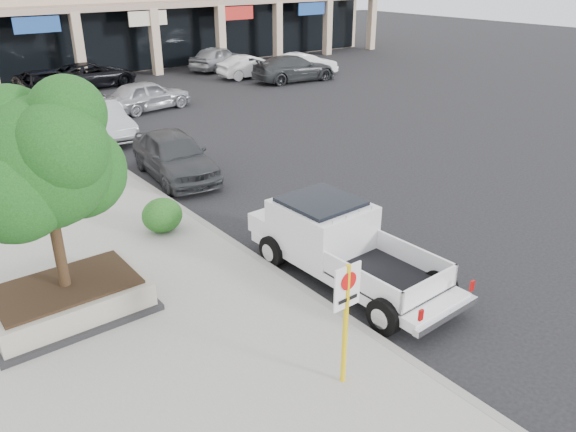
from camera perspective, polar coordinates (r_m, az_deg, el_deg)
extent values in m
plane|color=black|center=(13.68, 6.44, -5.63)|extent=(120.00, 120.00, 0.00)
cube|color=gray|center=(16.14, -23.75, -2.51)|extent=(8.00, 52.00, 0.15)
cube|color=gray|center=(17.29, -11.23, 0.95)|extent=(0.20, 52.00, 0.15)
cube|color=tan|center=(39.90, -14.22, 20.02)|extent=(40.00, 2.20, 0.35)
cube|color=#CFB091|center=(51.03, 8.49, 18.76)|extent=(0.55, 0.55, 4.20)
cube|color=black|center=(41.06, -14.52, 16.85)|extent=(39.20, 0.08, 3.90)
cube|color=black|center=(12.66, -21.24, -8.89)|extent=(3.20, 2.20, 0.12)
cube|color=#A49D89|center=(12.50, -21.45, -7.69)|extent=(3.00, 2.00, 0.50)
cube|color=black|center=(12.36, -21.65, -6.59)|extent=(2.70, 1.70, 0.06)
cylinder|color=black|center=(11.86, -22.48, -1.88)|extent=(0.22, 0.22, 2.20)
sphere|color=#113C10|center=(11.33, -23.67, 4.96)|extent=(2.50, 2.50, 2.50)
sphere|color=#113C10|center=(11.89, -20.54, 4.28)|extent=(1.90, 1.90, 1.90)
sphere|color=#113C10|center=(11.58, -26.27, 8.01)|extent=(1.60, 1.60, 1.60)
cylinder|color=yellow|center=(9.53, 5.84, -11.02)|extent=(0.09, 0.09, 2.30)
cube|color=white|center=(9.12, 6.04, -7.17)|extent=(0.55, 0.03, 0.78)
cylinder|color=red|center=(9.04, 6.21, -6.60)|extent=(0.32, 0.01, 0.32)
ellipsoid|color=#144816|center=(15.43, -12.66, 0.08)|extent=(1.10, 0.99, 0.93)
imported|color=#303235|center=(19.70, -11.47, 6.08)|extent=(2.43, 4.88, 1.60)
imported|color=#989B9F|center=(25.24, -18.40, 9.20)|extent=(1.69, 4.56, 1.49)
imported|color=silver|center=(28.56, -20.20, 10.57)|extent=(2.29, 5.12, 1.46)
imported|color=black|center=(33.04, -23.23, 11.95)|extent=(2.99, 5.98, 1.63)
imported|color=#A0A1A8|center=(29.61, -14.11, 11.81)|extent=(4.63, 2.38, 1.51)
imported|color=silver|center=(37.60, -3.79, 14.91)|extent=(4.38, 1.87, 1.40)
imported|color=#2C2E31|center=(36.30, 0.62, 14.76)|extent=(5.65, 2.82, 1.58)
imported|color=black|center=(36.17, -19.35, 13.34)|extent=(5.59, 3.05, 1.48)
imported|color=#979B9E|center=(40.72, -7.17, 15.66)|extent=(5.13, 3.70, 1.62)
imported|color=white|center=(38.06, 1.63, 15.12)|extent=(4.63, 2.01, 1.48)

